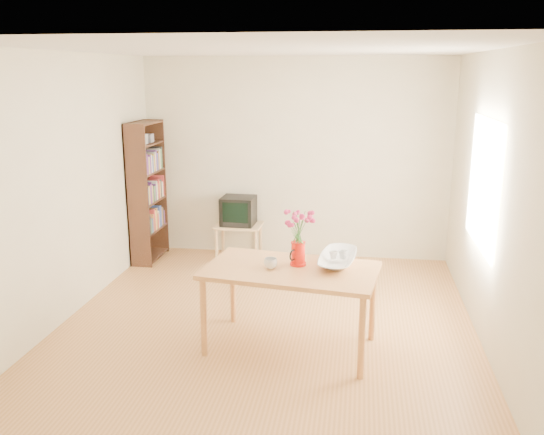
% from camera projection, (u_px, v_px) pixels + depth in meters
% --- Properties ---
extents(room, '(4.50, 4.50, 4.50)m').
position_uv_depth(room, '(270.00, 194.00, 5.35)').
color(room, '#AF743E').
rests_on(room, ground).
extents(table, '(1.58, 1.04, 0.75)m').
position_uv_depth(table, '(291.00, 276.00, 5.02)').
color(table, '#C57F43').
rests_on(table, ground).
extents(tv_stand, '(0.60, 0.45, 0.46)m').
position_uv_depth(tv_stand, '(239.00, 230.00, 7.57)').
color(tv_stand, '#DCB27C').
rests_on(tv_stand, ground).
extents(bookshelf, '(0.28, 0.70, 1.80)m').
position_uv_depth(bookshelf, '(148.00, 197.00, 7.41)').
color(bookshelf, '#321B10').
rests_on(bookshelf, ground).
extents(pitcher, '(0.14, 0.20, 0.21)m').
position_uv_depth(pitcher, '(298.00, 254.00, 5.06)').
color(pitcher, red).
rests_on(pitcher, table).
extents(flowers, '(0.24, 0.24, 0.34)m').
position_uv_depth(flowers, '(298.00, 224.00, 4.99)').
color(flowers, '#F5397E').
rests_on(flowers, pitcher).
extents(mug, '(0.14, 0.14, 0.09)m').
position_uv_depth(mug, '(271.00, 263.00, 4.98)').
color(mug, white).
rests_on(mug, table).
extents(bowl, '(0.52, 0.52, 0.44)m').
position_uv_depth(bowl, '(338.00, 239.00, 5.08)').
color(bowl, white).
rests_on(bowl, table).
extents(teacup_a, '(0.09, 0.09, 0.06)m').
position_uv_depth(teacup_a, '(334.00, 244.00, 5.10)').
color(teacup_a, white).
rests_on(teacup_a, bowl).
extents(teacup_b, '(0.09, 0.09, 0.07)m').
position_uv_depth(teacup_b, '(343.00, 244.00, 5.10)').
color(teacup_b, white).
rests_on(teacup_b, bowl).
extents(television, '(0.43, 0.41, 0.37)m').
position_uv_depth(television, '(239.00, 210.00, 7.51)').
color(television, black).
rests_on(television, tv_stand).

